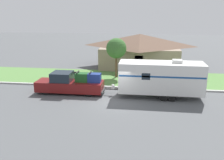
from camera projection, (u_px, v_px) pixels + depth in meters
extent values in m
plane|color=#515456|center=(115.00, 101.00, 21.14)|extent=(120.00, 120.00, 0.00)
cube|color=#ADADA8|center=(119.00, 87.00, 24.70)|extent=(80.00, 0.30, 0.14)
cube|color=#568442|center=(123.00, 78.00, 28.19)|extent=(80.00, 7.00, 0.03)
cube|color=gray|center=(139.00, 56.00, 33.87)|extent=(10.05, 7.41, 2.76)
pyramid|color=brown|center=(140.00, 40.00, 33.27)|extent=(10.86, 8.01, 1.60)
cube|color=#4C3828|center=(139.00, 64.00, 30.45)|extent=(1.00, 0.06, 2.10)
cylinder|color=black|center=(45.00, 90.00, 22.65)|extent=(0.84, 0.28, 0.84)
cylinder|color=black|center=(51.00, 85.00, 24.13)|extent=(0.84, 0.28, 0.84)
cylinder|color=black|center=(89.00, 92.00, 22.14)|extent=(0.84, 0.28, 0.84)
cylinder|color=black|center=(93.00, 87.00, 23.62)|extent=(0.84, 0.28, 0.84)
cube|color=maroon|center=(56.00, 85.00, 23.22)|extent=(3.50, 1.91, 0.91)
cube|color=#19232D|center=(62.00, 77.00, 22.91)|extent=(1.82, 1.76, 0.83)
cube|color=maroon|center=(88.00, 87.00, 22.84)|extent=(2.66, 1.91, 0.91)
cube|color=#333333|center=(103.00, 91.00, 22.76)|extent=(0.12, 1.72, 0.20)
cube|color=#194C1E|center=(82.00, 77.00, 22.68)|extent=(1.15, 0.80, 0.80)
cube|color=black|center=(78.00, 72.00, 22.59)|extent=(0.10, 0.88, 0.08)
cube|color=navy|center=(94.00, 78.00, 22.53)|extent=(1.15, 0.80, 0.80)
cube|color=black|center=(90.00, 73.00, 22.44)|extent=(0.10, 0.88, 0.08)
cylinder|color=black|center=(163.00, 97.00, 21.13)|extent=(0.68, 0.22, 0.68)
cylinder|color=black|center=(162.00, 90.00, 23.06)|extent=(0.68, 0.22, 0.68)
cylinder|color=black|center=(172.00, 98.00, 21.04)|extent=(0.68, 0.22, 0.68)
cylinder|color=black|center=(170.00, 90.00, 22.96)|extent=(0.68, 0.22, 0.68)
cube|color=silver|center=(161.00, 77.00, 21.72)|extent=(7.25, 2.30, 2.63)
cube|color=navy|center=(162.00, 77.00, 20.52)|extent=(7.10, 0.01, 0.14)
cube|color=#383838|center=(112.00, 89.00, 22.60)|extent=(1.28, 0.12, 0.10)
cylinder|color=silver|center=(113.00, 87.00, 22.53)|extent=(0.28, 0.28, 0.36)
cube|color=silver|center=(177.00, 61.00, 21.16)|extent=(0.80, 0.68, 0.28)
cube|color=#19232D|center=(146.00, 77.00, 20.69)|extent=(0.70, 0.01, 0.56)
cylinder|color=brown|center=(77.00, 79.00, 25.74)|extent=(0.09, 0.09, 1.12)
cube|color=black|center=(77.00, 73.00, 25.55)|extent=(0.48, 0.20, 0.22)
cylinder|color=brown|center=(116.00, 67.00, 28.27)|extent=(0.24, 0.24, 2.48)
sphere|color=#38662D|center=(116.00, 48.00, 27.69)|extent=(2.27, 2.27, 2.27)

